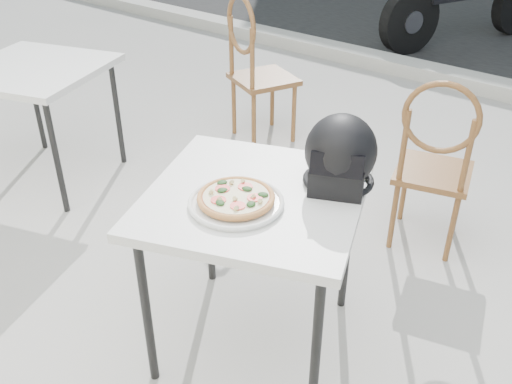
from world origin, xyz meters
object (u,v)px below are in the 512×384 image
Objects in this scene: plate at (236,203)px; cafe_chair_side at (254,62)px; cafe_table_side at (34,77)px; pizza at (236,197)px; cafe_chair_main at (435,158)px; helmet at (340,156)px; cafe_table_main at (255,208)px.

cafe_chair_side is at bearing 127.05° from plate.
cafe_table_side is (-1.89, 0.40, -0.08)m from plate.
cafe_chair_side reaches higher than pizza.
plate is 0.45× the size of cafe_table_side.
cafe_chair_main is at bearing 19.87° from cafe_table_side.
helmet is 0.37× the size of cafe_table_side.
cafe_table_main is 0.98× the size of cafe_chair_side.
plate is 0.42m from helmet.
cafe_chair_main is at bearing 77.24° from plate.
plate is at bearing 151.08° from cafe_chair_side.
plate is 0.02m from pizza.
cafe_chair_side reaches higher than helmet.
cafe_chair_side is (-1.22, 1.62, -0.20)m from pizza.
pizza reaches higher than cafe_table_main.
cafe_chair_side reaches higher than plate.
plate is at bearing -89.92° from cafe_table_main.
cafe_table_side is at bearing 4.61° from cafe_chair_main.
cafe_table_main is 2.94× the size of pizza.
cafe_chair_main is 2.29m from cafe_table_side.
helmet reaches higher than cafe_table_main.
cafe_table_main reaches higher than cafe_table_side.
plate is 1.22× the size of helmet.
helmet is at bearing 59.63° from pizza.
plate is 1.22m from cafe_chair_main.
cafe_chair_main is (0.27, 1.07, -0.14)m from cafe_table_main.
cafe_table_main is 1.03× the size of cafe_table_side.
helmet is 2.10m from cafe_table_side.
pizza is 1.23m from cafe_chair_main.
helmet is (0.20, 0.35, 0.11)m from plate.
helmet is 1.93m from cafe_chair_side.
cafe_chair_side is (-1.22, 1.51, -0.10)m from cafe_table_main.
pizza is at bearing 89.14° from plate.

